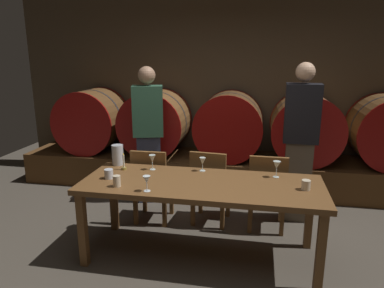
% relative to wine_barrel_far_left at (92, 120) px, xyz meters
% --- Properties ---
extents(ground_plane, '(8.69, 8.69, 0.00)m').
position_rel_wine_barrel_far_left_xyz_m(ground_plane, '(2.08, -2.12, -0.91)').
color(ground_plane, '#4C443A').
extents(back_wall, '(6.68, 0.24, 2.93)m').
position_rel_wine_barrel_far_left_xyz_m(back_wall, '(2.08, 0.55, 0.56)').
color(back_wall, brown).
rests_on(back_wall, ground).
extents(barrel_shelf, '(6.01, 0.90, 0.45)m').
position_rel_wine_barrel_far_left_xyz_m(barrel_shelf, '(2.08, 0.00, -0.69)').
color(barrel_shelf, brown).
rests_on(barrel_shelf, ground).
extents(wine_barrel_far_left, '(0.94, 0.78, 0.94)m').
position_rel_wine_barrel_far_left_xyz_m(wine_barrel_far_left, '(0.00, 0.00, 0.00)').
color(wine_barrel_far_left, brown).
rests_on(wine_barrel_far_left, barrel_shelf).
extents(wine_barrel_left, '(0.94, 0.78, 0.94)m').
position_rel_wine_barrel_far_left_xyz_m(wine_barrel_left, '(1.00, 0.00, 0.00)').
color(wine_barrel_left, brown).
rests_on(wine_barrel_left, barrel_shelf).
extents(wine_barrel_center, '(0.94, 0.78, 0.94)m').
position_rel_wine_barrel_far_left_xyz_m(wine_barrel_center, '(2.09, 0.00, 0.00)').
color(wine_barrel_center, '#513319').
rests_on(wine_barrel_center, barrel_shelf).
extents(wine_barrel_right, '(0.94, 0.78, 0.94)m').
position_rel_wine_barrel_far_left_xyz_m(wine_barrel_right, '(3.14, 0.00, 0.00)').
color(wine_barrel_right, brown).
rests_on(wine_barrel_right, barrel_shelf).
extents(dining_table, '(2.23, 0.83, 0.76)m').
position_rel_wine_barrel_far_left_xyz_m(dining_table, '(2.01, -1.92, -0.23)').
color(dining_table, brown).
rests_on(dining_table, ground).
extents(chair_left, '(0.40, 0.40, 0.88)m').
position_rel_wine_barrel_far_left_xyz_m(chair_left, '(1.34, -1.32, -0.42)').
color(chair_left, brown).
rests_on(chair_left, ground).
extents(chair_center, '(0.44, 0.44, 0.88)m').
position_rel_wine_barrel_far_left_xyz_m(chair_center, '(1.99, -1.25, -0.42)').
color(chair_center, brown).
rests_on(chair_center, ground).
extents(chair_right, '(0.41, 0.41, 0.88)m').
position_rel_wine_barrel_far_left_xyz_m(chair_right, '(2.63, -1.27, -0.42)').
color(chair_right, brown).
rests_on(chair_right, ground).
extents(guest_left, '(0.43, 0.34, 1.76)m').
position_rel_wine_barrel_far_left_xyz_m(guest_left, '(1.12, -0.72, -0.00)').
color(guest_left, '#33384C').
rests_on(guest_left, ground).
extents(guest_right, '(0.39, 0.26, 1.82)m').
position_rel_wine_barrel_far_left_xyz_m(guest_right, '(2.97, -0.92, 0.03)').
color(guest_right, brown).
rests_on(guest_right, ground).
extents(candle_center, '(0.05, 0.05, 0.18)m').
position_rel_wine_barrel_far_left_xyz_m(candle_center, '(1.17, -1.71, -0.10)').
color(candle_center, olive).
rests_on(candle_center, dining_table).
extents(pitcher, '(0.12, 0.12, 0.22)m').
position_rel_wine_barrel_far_left_xyz_m(pitcher, '(1.05, -1.56, -0.04)').
color(pitcher, silver).
rests_on(pitcher, dining_table).
extents(wine_glass_far_left, '(0.07, 0.07, 0.16)m').
position_rel_wine_barrel_far_left_xyz_m(wine_glass_far_left, '(1.46, -1.66, -0.04)').
color(wine_glass_far_left, silver).
rests_on(wine_glass_far_left, dining_table).
extents(wine_glass_center_left, '(0.07, 0.07, 0.14)m').
position_rel_wine_barrel_far_left_xyz_m(wine_glass_center_left, '(1.58, -2.23, -0.05)').
color(wine_glass_center_left, white).
rests_on(wine_glass_center_left, dining_table).
extents(wine_glass_center_right, '(0.06, 0.06, 0.14)m').
position_rel_wine_barrel_far_left_xyz_m(wine_glass_center_right, '(1.97, -1.60, -0.06)').
color(wine_glass_center_right, silver).
rests_on(wine_glass_center_right, dining_table).
extents(wine_glass_far_right, '(0.07, 0.07, 0.16)m').
position_rel_wine_barrel_far_left_xyz_m(wine_glass_far_right, '(2.69, -1.66, -0.04)').
color(wine_glass_far_right, silver).
rests_on(wine_glass_far_right, dining_table).
extents(cup_left, '(0.08, 0.08, 0.09)m').
position_rel_wine_barrel_far_left_xyz_m(cup_left, '(1.13, -1.99, -0.11)').
color(cup_left, silver).
rests_on(cup_left, dining_table).
extents(cup_center, '(0.07, 0.07, 0.10)m').
position_rel_wine_barrel_far_left_xyz_m(cup_center, '(1.28, -2.17, -0.10)').
color(cup_center, beige).
rests_on(cup_center, dining_table).
extents(cup_right, '(0.08, 0.08, 0.09)m').
position_rel_wine_barrel_far_left_xyz_m(cup_right, '(2.93, -1.94, -0.11)').
color(cup_right, beige).
rests_on(cup_right, dining_table).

